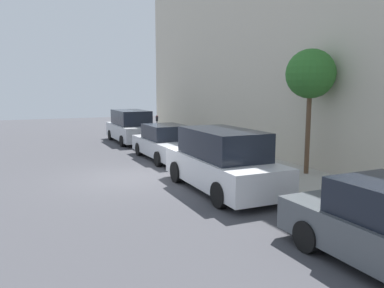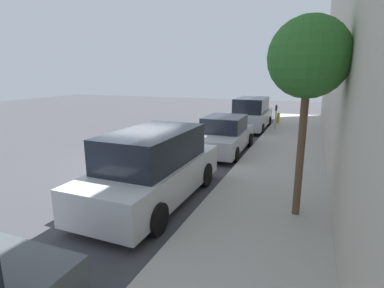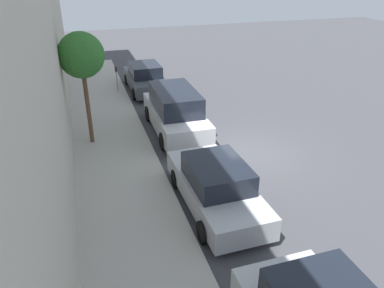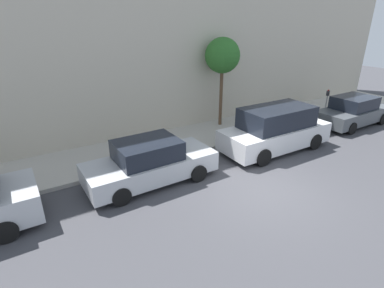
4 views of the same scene
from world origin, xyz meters
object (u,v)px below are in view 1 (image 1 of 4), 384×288
object	(u,v)px
parked_sedan_third	(166,143)
parking_meter_far	(157,125)
street_tree	(310,75)
parked_minivan_second	(222,161)
parked_minivan_fourth	(131,127)
fire_hydrant	(144,130)

from	to	relation	value
parked_sedan_third	parking_meter_far	size ratio (longest dim) A/B	3.18
parking_meter_far	street_tree	bearing A→B (deg)	-80.83
parked_minivan_second	parking_meter_far	size ratio (longest dim) A/B	3.45
parked_sedan_third	parking_meter_far	world-z (taller)	parking_meter_far
parked_minivan_fourth	fire_hydrant	distance (m)	2.50
fire_hydrant	street_tree	bearing A→B (deg)	-82.01
parked_minivan_second	street_tree	size ratio (longest dim) A/B	1.13
parked_sedan_third	parking_meter_far	xyz separation A→B (m)	(1.51, 5.59, 0.30)
parking_meter_far	street_tree	size ratio (longest dim) A/B	0.33
parked_minivan_fourth	parking_meter_far	bearing A→B (deg)	-13.26
parking_meter_far	street_tree	distance (m)	11.46
street_tree	parked_minivan_fourth	bearing A→B (deg)	106.10
parked_minivan_second	fire_hydrant	world-z (taller)	parked_minivan_second
parked_minivan_second	parked_sedan_third	world-z (taller)	parked_minivan_second
parked_minivan_second	street_tree	world-z (taller)	street_tree
parked_minivan_fourth	parking_meter_far	xyz separation A→B (m)	(1.51, -0.35, 0.10)
street_tree	parked_minivan_second	bearing A→B (deg)	-175.70
street_tree	fire_hydrant	size ratio (longest dim) A/B	6.29
parked_minivan_fourth	street_tree	distance (m)	12.15
street_tree	parked_sedan_third	bearing A→B (deg)	121.23
parked_minivan_fourth	fire_hydrant	world-z (taller)	parked_minivan_fourth
parked_minivan_second	parking_meter_far	bearing A→B (deg)	81.02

